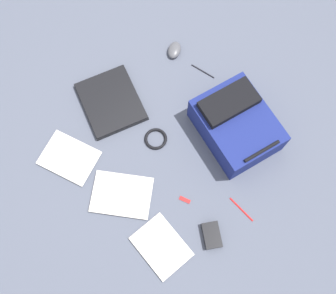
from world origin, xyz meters
name	(u,v)px	position (x,y,z in m)	size (l,w,h in m)	color
ground_plane	(164,142)	(0.00, 0.00, 0.00)	(3.50, 3.50, 0.00)	#4C5160
backpack	(236,124)	(-0.27, 0.22, 0.09)	(0.41, 0.47, 0.20)	navy
laptop	(111,102)	(0.02, -0.34, 0.02)	(0.39, 0.41, 0.03)	black
book_blue	(69,158)	(0.37, -0.29, 0.01)	(0.26, 0.30, 0.01)	silver
book_comic	(161,246)	(0.38, 0.33, 0.01)	(0.22, 0.27, 0.01)	silver
book_red	(122,195)	(0.33, 0.03, 0.01)	(0.32, 0.34, 0.02)	silver
computer_mouse	(174,50)	(-0.42, -0.30, 0.02)	(0.07, 0.10, 0.04)	#4C4C51
cable_coil	(156,139)	(0.02, -0.04, 0.01)	(0.11, 0.11, 0.01)	black
power_brick	(212,235)	(0.19, 0.47, 0.02)	(0.08, 0.12, 0.03)	black
pen_black	(241,209)	(0.01, 0.50, 0.00)	(0.01, 0.01, 0.15)	red
pen_blue	(203,71)	(-0.43, -0.11, 0.00)	(0.01, 0.01, 0.14)	black
usb_stick	(185,200)	(0.15, 0.27, 0.00)	(0.02, 0.05, 0.01)	#B21919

